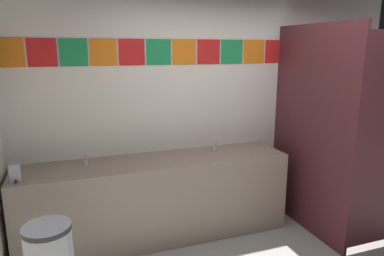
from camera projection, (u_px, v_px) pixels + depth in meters
The scene contains 7 objects.
wall_back at pixel (218, 97), 4.08m from camera, with size 4.57×0.09×2.88m.
vanity_counter at pixel (157, 198), 3.72m from camera, with size 2.79×0.62×0.87m.
faucet_left at pixel (86, 160), 3.46m from camera, with size 0.04×0.10×0.14m.
faucet_right at pixel (215, 147), 3.92m from camera, with size 0.04×0.10×0.14m.
soap_dispenser at pixel (15, 173), 3.00m from camera, with size 0.09×0.09×0.16m.
stall_divider at pixel (340, 135), 3.61m from camera, with size 0.92×1.31×2.25m.
toilet at pixel (325, 188), 4.33m from camera, with size 0.39×0.49×0.74m.
Camera 1 is at (-1.65, -2.04, 2.00)m, focal length 32.70 mm.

